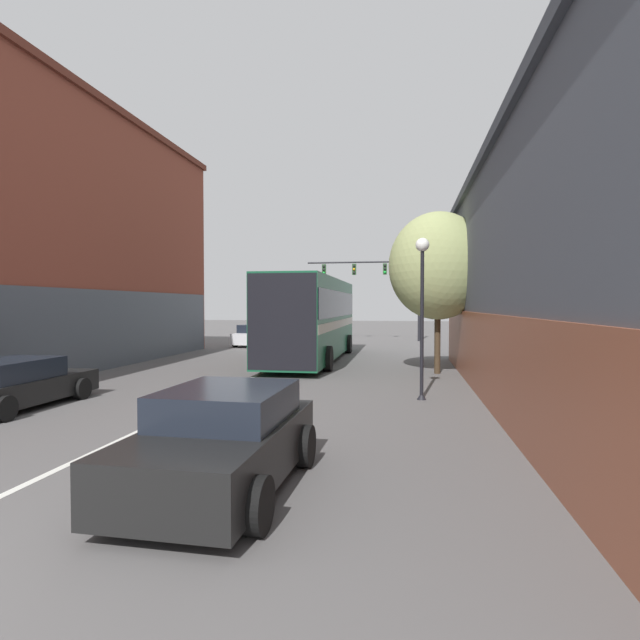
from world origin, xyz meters
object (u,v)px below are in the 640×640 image
(parked_car_left_mid, at_px, (256,335))
(street_lamp, at_px, (422,295))
(parked_car_left_near, at_px, (14,385))
(bus, at_px, (312,315))
(street_tree_near, at_px, (438,266))
(hatchback_foreground, at_px, (223,441))
(traffic_signal_gantry, at_px, (380,279))

(parked_car_left_mid, distance_m, street_lamp, 19.62)
(parked_car_left_near, bearing_deg, street_lamp, -73.96)
(bus, distance_m, street_tree_near, 6.87)
(hatchback_foreground, xyz_separation_m, parked_car_left_mid, (-6.94, 24.03, -0.03))
(parked_car_left_near, xyz_separation_m, street_lamp, (10.13, 2.95, 2.28))
(parked_car_left_mid, relative_size, street_tree_near, 0.72)
(bus, xyz_separation_m, traffic_signal_gantry, (2.44, 13.71, 2.40))
(traffic_signal_gantry, bearing_deg, parked_car_left_mid, -141.86)
(parked_car_left_near, bearing_deg, parked_car_left_mid, -0.85)
(bus, distance_m, parked_car_left_near, 13.21)
(street_lamp, height_order, street_tree_near, street_tree_near)
(parked_car_left_mid, xyz_separation_m, traffic_signal_gantry, (7.59, 5.96, 3.87))
(traffic_signal_gantry, relative_size, street_lamp, 1.87)
(hatchback_foreground, xyz_separation_m, street_lamp, (2.97, 7.25, 2.19))
(parked_car_left_mid, relative_size, traffic_signal_gantry, 0.53)
(street_tree_near, bearing_deg, bus, 146.70)
(traffic_signal_gantry, bearing_deg, street_lamp, -84.16)
(bus, relative_size, parked_car_left_mid, 2.72)
(bus, height_order, hatchback_foreground, bus)
(hatchback_foreground, distance_m, street_tree_near, 13.62)
(hatchback_foreground, bearing_deg, street_lamp, -20.90)
(street_lamp, distance_m, street_tree_near, 5.59)
(traffic_signal_gantry, distance_m, street_tree_near, 17.61)
(parked_car_left_near, relative_size, traffic_signal_gantry, 0.53)
(street_tree_near, bearing_deg, traffic_signal_gantry, 100.05)
(bus, relative_size, parked_car_left_near, 2.75)
(bus, relative_size, hatchback_foreground, 3.05)
(hatchback_foreground, bearing_deg, bus, 7.67)
(bus, distance_m, hatchback_foreground, 16.44)
(hatchback_foreground, distance_m, street_lamp, 8.14)
(bus, height_order, street_tree_near, street_tree_near)
(traffic_signal_gantry, distance_m, street_lamp, 22.92)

